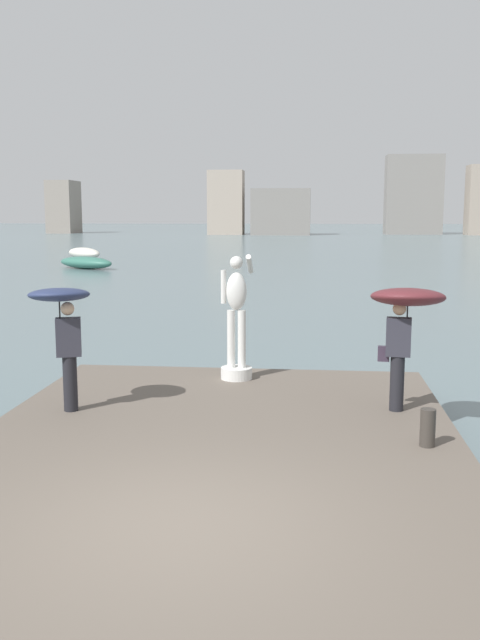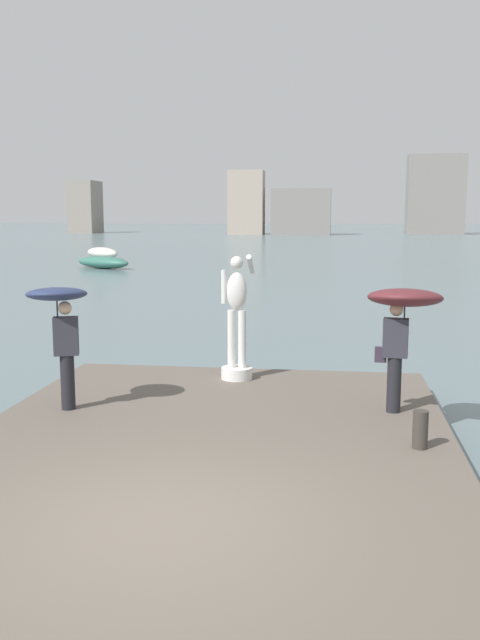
{
  "view_description": "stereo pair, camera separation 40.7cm",
  "coord_description": "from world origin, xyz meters",
  "views": [
    {
      "loc": [
        1.3,
        -6.54,
        3.48
      ],
      "look_at": [
        0.0,
        6.0,
        1.55
      ],
      "focal_mm": 39.13,
      "sensor_mm": 36.0,
      "label": 1
    },
    {
      "loc": [
        1.7,
        -6.49,
        3.48
      ],
      "look_at": [
        0.0,
        6.0,
        1.55
      ],
      "focal_mm": 39.13,
      "sensor_mm": 36.0,
      "label": 2
    }
  ],
  "objects": [
    {
      "name": "ground_plane",
      "position": [
        0.0,
        40.0,
        0.0
      ],
      "size": [
        400.0,
        400.0,
        0.0
      ],
      "primitive_type": "plane",
      "color": "slate"
    },
    {
      "name": "pier",
      "position": [
        0.0,
        2.05,
        0.2
      ],
      "size": [
        6.83,
        10.1,
        0.4
      ],
      "primitive_type": "cube",
      "color": "#60564C",
      "rests_on": "ground"
    },
    {
      "name": "statue_white_figure",
      "position": [
        -0.09,
        6.21,
        1.38
      ],
      "size": [
        0.59,
        0.86,
        2.34
      ],
      "color": "silver",
      "rests_on": "pier"
    },
    {
      "name": "onlooker_left",
      "position": [
        -2.54,
        3.79,
        1.91
      ],
      "size": [
        1.19,
        1.2,
        1.99
      ],
      "color": "black",
      "rests_on": "pier"
    },
    {
      "name": "onlooker_right",
      "position": [
        2.75,
        4.35,
        2.0
      ],
      "size": [
        1.29,
        1.31,
        2.01
      ],
      "color": "black",
      "rests_on": "pier"
    },
    {
      "name": "mooring_bollard",
      "position": [
        2.87,
        2.63,
        0.66
      ],
      "size": [
        0.2,
        0.2,
        0.51
      ],
      "primitive_type": "cylinder",
      "color": "#38332D",
      "rests_on": "pier"
    },
    {
      "name": "boat_near",
      "position": [
        -16.41,
        46.38,
        0.43
      ],
      "size": [
        4.18,
        4.25,
        0.86
      ],
      "color": "silver",
      "rests_on": "ground"
    },
    {
      "name": "boat_mid",
      "position": [
        -13.06,
        36.64,
        0.39
      ],
      "size": [
        4.57,
        3.4,
        0.78
      ],
      "color": "#336B5B",
      "rests_on": "ground"
    },
    {
      "name": "distant_skyline",
      "position": [
        2.0,
        113.08,
        5.28
      ],
      "size": [
        79.29,
        13.35,
        13.22
      ],
      "color": "gray",
      "rests_on": "ground"
    }
  ]
}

